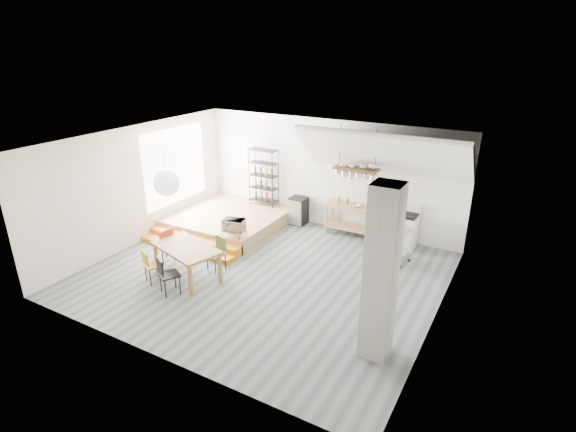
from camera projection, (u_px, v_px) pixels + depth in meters
The scene contains 26 objects.
floor at pixel (264, 274), 10.83m from camera, with size 8.00×8.00×0.00m, color #4C5558.
wall_back at pixel (327, 174), 13.08m from camera, with size 8.00×0.04×3.20m, color silver.
wall_left at pixel (137, 186), 12.06m from camera, with size 0.04×7.00×3.20m, color silver.
wall_right at pixel (443, 249), 8.41m from camera, with size 0.04×7.00×3.20m, color silver.
ceiling at pixel (261, 142), 9.65m from camera, with size 8.00×7.00×0.02m, color white.
slope_ceiling at pixel (383, 154), 11.42m from camera, with size 4.40×1.80×0.15m, color white.
window_pane at pixel (176, 166), 13.20m from camera, with size 0.02×2.50×2.20m, color white.
platform at pixel (229, 220), 13.51m from camera, with size 3.00×3.00×0.40m, color #9F7E4F.
step_lower at pixel (186, 248), 11.98m from camera, with size 3.00×0.35×0.13m, color orange.
step_upper at pixel (194, 241), 12.24m from camera, with size 3.00×0.35×0.27m, color orange.
concrete_column at pixel (381, 274), 7.52m from camera, with size 0.50×0.50×3.20m, color gray.
kitchen_counter at pixel (356, 216), 12.65m from camera, with size 1.80×0.60×0.91m.
stove at pixel (405, 230), 12.07m from camera, with size 0.60×0.60×1.18m.
pot_rack at pixel (357, 172), 11.96m from camera, with size 1.20×0.50×1.43m.
wire_shelving at pixel (264, 176), 13.84m from camera, with size 0.88×0.38×1.80m.
microwave_shelf at pixel (234, 231), 11.87m from camera, with size 0.60×0.40×0.16m.
paper_lantern at pixel (166, 183), 10.28m from camera, with size 0.60×0.60×0.60m, color white.
dining_table at pixel (186, 250), 10.43m from camera, with size 1.86×1.37×0.79m.
chair_mustard at pixel (150, 264), 10.28m from camera, with size 0.49×0.49×0.80m.
chair_black at pixel (166, 272), 9.77m from camera, with size 0.55×0.55×0.89m.
chair_olive at pixel (218, 251), 10.84m from camera, with size 0.47×0.47×0.85m.
chair_red at pixel (165, 242), 11.17m from camera, with size 0.50×0.50×0.93m.
rolling_cart at pixel (391, 238), 11.28m from camera, with size 1.06×0.73×0.96m.
mini_fridge at pixel (298, 211), 13.62m from camera, with size 0.49×0.49×0.83m, color black.
microwave at pixel (234, 225), 11.81m from camera, with size 0.55×0.38×0.31m, color beige.
bowl at pixel (356, 206), 12.50m from camera, with size 0.24×0.24×0.06m, color silver.
Camera 1 is at (5.19, -8.04, 5.28)m, focal length 28.00 mm.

